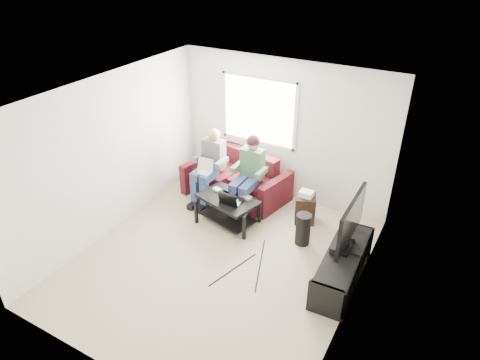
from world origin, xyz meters
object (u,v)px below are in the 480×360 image
Objects in this scene: coffee_table at (228,204)px; tv at (351,222)px; sofa at (237,181)px; tv_stand at (342,268)px; subwoofer at (303,229)px; end_table at (305,208)px.

tv reaches higher than coffee_table.
sofa is 2.78m from tv_stand.
tv is (2.16, -0.35, 0.60)m from coffee_table.
subwoofer is at bearing -24.85° from sofa.
tv reaches higher than tv_stand.
subwoofer is 0.91× the size of end_table.
tv is at bearing -45.64° from end_table.
subwoofer is at bearing 4.04° from coffee_table.
tv_stand is at bearing -48.18° from end_table.
coffee_table is 0.72× the size of tv_stand.
end_table reaches higher than subwoofer.
subwoofer is (1.64, -0.76, -0.04)m from sofa.
tv_stand is 1.53m from end_table.
sofa is 0.91m from coffee_table.
end_table reaches higher than coffee_table.
tv is at bearing -9.10° from coffee_table.
end_table is (-1.02, 1.04, -0.70)m from tv.
subwoofer is at bearing -71.36° from end_table.
sofa is at bearing 153.97° from tv.
end_table is at bearing -6.25° from sofa.
coffee_table is at bearing 168.34° from tv_stand.
coffee_table is 2.27m from tv.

